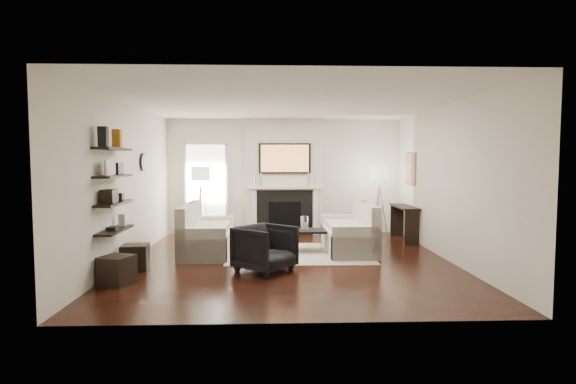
{
  "coord_description": "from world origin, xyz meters",
  "views": [
    {
      "loc": [
        -0.29,
        -7.66,
        1.73
      ],
      "look_at": [
        0.0,
        0.6,
        1.15
      ],
      "focal_mm": 28.0,
      "sensor_mm": 36.0,
      "label": 1
    }
  ],
  "objects_px": {
    "loveseat_left_base": "(208,242)",
    "coffee_table": "(297,231)",
    "lamp_left_shade": "(201,173)",
    "armchair": "(265,246)",
    "ottoman_near": "(135,257)",
    "loveseat_right_base": "(348,240)",
    "lamp_right_shade": "(379,173)"
  },
  "relations": [
    {
      "from": "loveseat_left_base",
      "to": "coffee_table",
      "type": "bearing_deg",
      "value": 2.77
    },
    {
      "from": "armchair",
      "to": "lamp_right_shade",
      "type": "height_order",
      "value": "lamp_right_shade"
    },
    {
      "from": "armchair",
      "to": "ottoman_near",
      "type": "xyz_separation_m",
      "value": [
        -2.06,
        0.17,
        -0.2
      ]
    },
    {
      "from": "coffee_table",
      "to": "lamp_right_shade",
      "type": "bearing_deg",
      "value": 34.91
    },
    {
      "from": "loveseat_right_base",
      "to": "lamp_right_shade",
      "type": "relative_size",
      "value": 4.5
    },
    {
      "from": "loveseat_right_base",
      "to": "armchair",
      "type": "xyz_separation_m",
      "value": [
        -1.56,
        -1.5,
        0.19
      ]
    },
    {
      "from": "lamp_left_shade",
      "to": "ottoman_near",
      "type": "height_order",
      "value": "lamp_left_shade"
    },
    {
      "from": "loveseat_right_base",
      "to": "lamp_left_shade",
      "type": "xyz_separation_m",
      "value": [
        -3.01,
        1.39,
        1.24
      ]
    },
    {
      "from": "loveseat_right_base",
      "to": "lamp_right_shade",
      "type": "xyz_separation_m",
      "value": [
        0.89,
        1.29,
        1.24
      ]
    },
    {
      "from": "loveseat_left_base",
      "to": "lamp_left_shade",
      "type": "distance_m",
      "value": 1.97
    },
    {
      "from": "ottoman_near",
      "to": "lamp_right_shade",
      "type": "bearing_deg",
      "value": 30.09
    },
    {
      "from": "coffee_table",
      "to": "ottoman_near",
      "type": "distance_m",
      "value": 2.95
    },
    {
      "from": "loveseat_left_base",
      "to": "coffee_table",
      "type": "xyz_separation_m",
      "value": [
        1.66,
        0.08,
        0.19
      ]
    },
    {
      "from": "armchair",
      "to": "loveseat_left_base",
      "type": "bearing_deg",
      "value": 78.35
    },
    {
      "from": "coffee_table",
      "to": "lamp_left_shade",
      "type": "bearing_deg",
      "value": 145.04
    },
    {
      "from": "loveseat_left_base",
      "to": "lamp_left_shade",
      "type": "height_order",
      "value": "lamp_left_shade"
    },
    {
      "from": "coffee_table",
      "to": "lamp_right_shade",
      "type": "height_order",
      "value": "lamp_right_shade"
    },
    {
      "from": "coffee_table",
      "to": "armchair",
      "type": "distance_m",
      "value": 1.59
    },
    {
      "from": "armchair",
      "to": "lamp_left_shade",
      "type": "height_order",
      "value": "lamp_left_shade"
    },
    {
      "from": "loveseat_right_base",
      "to": "armchair",
      "type": "relative_size",
      "value": 2.27
    },
    {
      "from": "loveseat_left_base",
      "to": "loveseat_right_base",
      "type": "bearing_deg",
      "value": 2.15
    },
    {
      "from": "loveseat_right_base",
      "to": "ottoman_near",
      "type": "xyz_separation_m",
      "value": [
        -3.63,
        -1.33,
        -0.01
      ]
    },
    {
      "from": "lamp_right_shade",
      "to": "lamp_left_shade",
      "type": "bearing_deg",
      "value": 178.55
    },
    {
      "from": "lamp_left_shade",
      "to": "ottoman_near",
      "type": "distance_m",
      "value": 3.06
    },
    {
      "from": "coffee_table",
      "to": "ottoman_near",
      "type": "relative_size",
      "value": 2.75
    },
    {
      "from": "coffee_table",
      "to": "lamp_left_shade",
      "type": "height_order",
      "value": "lamp_left_shade"
    },
    {
      "from": "loveseat_right_base",
      "to": "armchair",
      "type": "height_order",
      "value": "armchair"
    },
    {
      "from": "coffee_table",
      "to": "lamp_right_shade",
      "type": "xyz_separation_m",
      "value": [
        1.88,
        1.31,
        1.05
      ]
    },
    {
      "from": "loveseat_right_base",
      "to": "lamp_left_shade",
      "type": "relative_size",
      "value": 4.5
    },
    {
      "from": "loveseat_right_base",
      "to": "lamp_right_shade",
      "type": "distance_m",
      "value": 2.0
    },
    {
      "from": "lamp_left_shade",
      "to": "armchair",
      "type": "bearing_deg",
      "value": -63.46
    },
    {
      "from": "coffee_table",
      "to": "lamp_left_shade",
      "type": "distance_m",
      "value": 2.68
    }
  ]
}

